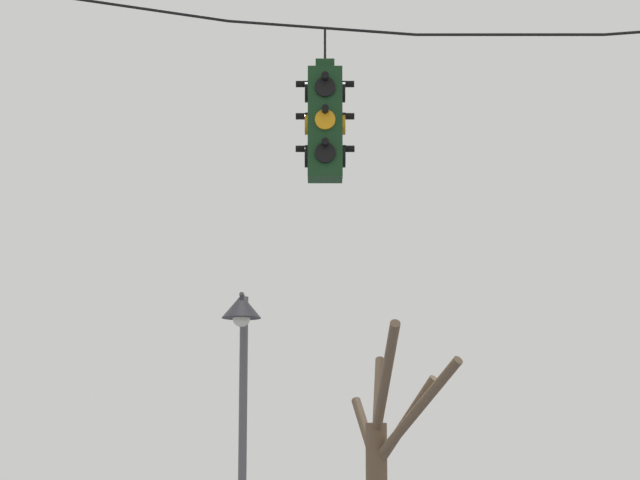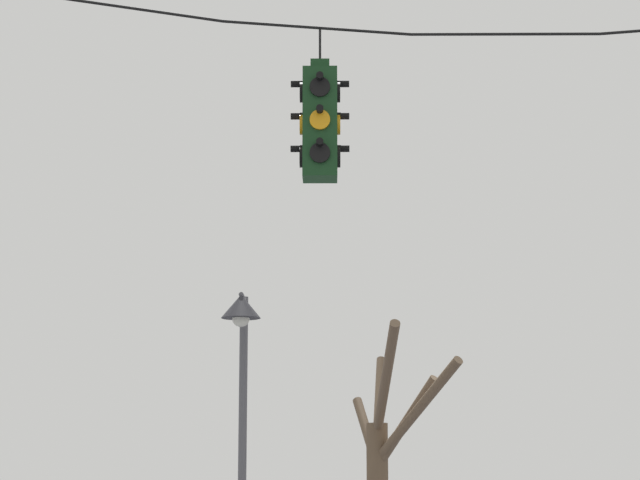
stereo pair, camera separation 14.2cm
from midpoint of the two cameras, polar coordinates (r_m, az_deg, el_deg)
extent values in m
cylinder|color=black|center=(12.90, -9.01, 10.47)|extent=(1.89, 0.03, 0.32)
cylinder|color=black|center=(12.67, -0.46, 9.68)|extent=(1.89, 0.03, 0.17)
cylinder|color=black|center=(12.78, 8.13, 9.27)|extent=(1.89, 0.03, 0.03)
cube|color=#143819|center=(12.36, -0.33, 5.29)|extent=(0.34, 0.34, 1.11)
cube|color=#143819|center=(12.54, -0.33, 7.95)|extent=(0.19, 0.19, 0.10)
cylinder|color=black|center=(12.61, -0.33, 8.88)|extent=(0.02, 0.02, 0.33)
cylinder|color=black|center=(12.28, -0.33, 7.02)|extent=(0.20, 0.03, 0.20)
cylinder|color=black|center=(12.26, -0.33, 7.48)|extent=(0.07, 0.12, 0.07)
cylinder|color=orange|center=(12.18, -0.33, 5.53)|extent=(0.20, 0.03, 0.20)
cylinder|color=black|center=(12.16, -0.33, 5.99)|extent=(0.07, 0.12, 0.07)
cylinder|color=black|center=(12.09, -0.33, 4.01)|extent=(0.20, 0.03, 0.20)
cylinder|color=black|center=(12.07, -0.33, 4.48)|extent=(0.07, 0.12, 0.07)
cylinder|color=black|center=(12.63, -0.33, 6.51)|extent=(0.20, 0.03, 0.20)
cylinder|color=black|center=(12.70, -0.33, 6.84)|extent=(0.07, 0.12, 0.07)
cylinder|color=orange|center=(12.54, -0.33, 5.06)|extent=(0.20, 0.03, 0.20)
cylinder|color=black|center=(12.60, -0.33, 5.40)|extent=(0.07, 0.12, 0.07)
cylinder|color=black|center=(12.45, -0.33, 3.58)|extent=(0.20, 0.03, 0.20)
cylinder|color=black|center=(12.52, -0.33, 3.93)|extent=(0.07, 0.12, 0.07)
cylinder|color=black|center=(12.46, -1.19, 6.76)|extent=(0.03, 0.20, 0.20)
cylinder|color=black|center=(12.48, -1.39, 7.15)|extent=(0.12, 0.07, 0.07)
cylinder|color=orange|center=(12.36, -1.19, 5.29)|extent=(0.03, 0.20, 0.20)
cylinder|color=black|center=(12.39, -1.40, 5.69)|extent=(0.12, 0.07, 0.07)
cylinder|color=black|center=(12.27, -1.20, 3.80)|extent=(0.03, 0.20, 0.20)
cylinder|color=black|center=(12.30, -1.41, 4.20)|extent=(0.12, 0.07, 0.07)
cylinder|color=black|center=(12.46, 0.53, 6.76)|extent=(0.03, 0.20, 0.20)
cylinder|color=black|center=(12.48, 0.74, 7.15)|extent=(0.12, 0.07, 0.07)
cylinder|color=orange|center=(12.36, 0.53, 5.29)|extent=(0.03, 0.20, 0.20)
cylinder|color=black|center=(12.39, 0.74, 5.69)|extent=(0.12, 0.07, 0.07)
cylinder|color=black|center=(12.27, 0.53, 3.80)|extent=(0.03, 0.20, 0.20)
cylinder|color=black|center=(12.30, 0.74, 4.20)|extent=(0.12, 0.07, 0.07)
cylinder|color=#515156|center=(18.04, -4.03, -9.59)|extent=(0.12, 0.12, 4.43)
cylinder|color=#515156|center=(17.91, -4.01, -2.63)|extent=(0.07, 0.61, 0.07)
cone|color=#232328|center=(17.58, -4.08, -3.03)|extent=(0.56, 0.56, 0.34)
sphere|color=silver|center=(17.56, -4.09, -3.58)|extent=(0.25, 0.25, 0.25)
cylinder|color=brown|center=(19.29, 3.96, -7.84)|extent=(1.33, 1.81, 1.56)
cylinder|color=brown|center=(20.57, 2.24, -7.37)|extent=(0.28, 1.10, 1.54)
cylinder|color=brown|center=(20.54, 1.67, -8.79)|extent=(0.47, 1.10, 1.20)
cylinder|color=brown|center=(19.67, 3.45, -8.35)|extent=(1.05, 1.05, 1.43)
cylinder|color=brown|center=(19.03, 2.55, -6.43)|extent=(0.35, 2.27, 1.61)
camera|label=1|loc=(0.07, -90.34, 0.06)|focal=70.00mm
camera|label=2|loc=(0.07, 89.66, -0.06)|focal=70.00mm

